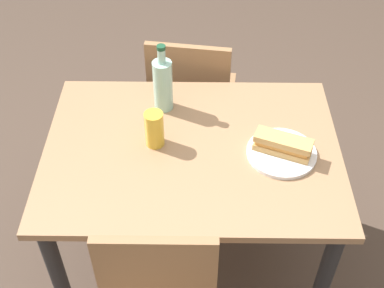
{
  "coord_description": "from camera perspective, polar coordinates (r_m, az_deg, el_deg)",
  "views": [
    {
      "loc": [
        0.02,
        -1.35,
        2.07
      ],
      "look_at": [
        0.0,
        0.0,
        0.76
      ],
      "focal_mm": 47.63,
      "sensor_mm": 36.0,
      "label": 1
    }
  ],
  "objects": [
    {
      "name": "dining_table",
      "position": [
        1.98,
        0.0,
        -2.82
      ],
      "size": [
        1.11,
        0.81,
        0.74
      ],
      "color": "#997251",
      "rests_on": "ground"
    },
    {
      "name": "ground_plane",
      "position": [
        2.47,
        0.0,
        -12.65
      ],
      "size": [
        8.0,
        8.0,
        0.0
      ],
      "primitive_type": "plane",
      "color": "#47382D"
    },
    {
      "name": "plate_near",
      "position": [
        1.9,
        9.99,
        -0.98
      ],
      "size": [
        0.26,
        0.26,
        0.01
      ],
      "primitive_type": "cylinder",
      "color": "white",
      "rests_on": "dining_table"
    },
    {
      "name": "water_bottle",
      "position": [
        2.01,
        -3.28,
        6.73
      ],
      "size": [
        0.08,
        0.08,
        0.29
      ],
      "color": "#99C6B7",
      "rests_on": "dining_table"
    },
    {
      "name": "baguette_sandwich_near",
      "position": [
        1.87,
        10.14,
        -0.09
      ],
      "size": [
        0.22,
        0.14,
        0.07
      ],
      "color": "tan",
      "rests_on": "plate_near"
    },
    {
      "name": "chair_far",
      "position": [
        2.51,
        -0.09,
        5.18
      ],
      "size": [
        0.45,
        0.45,
        0.85
      ],
      "color": "#936B47",
      "rests_on": "ground"
    },
    {
      "name": "knife_near",
      "position": [
        1.94,
        10.16,
        0.47
      ],
      "size": [
        0.17,
        0.09,
        0.01
      ],
      "color": "silver",
      "rests_on": "plate_near"
    },
    {
      "name": "beer_glass",
      "position": [
        1.87,
        -4.24,
        1.69
      ],
      "size": [
        0.07,
        0.07,
        0.15
      ],
      "primitive_type": "cylinder",
      "color": "gold",
      "rests_on": "dining_table"
    }
  ]
}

